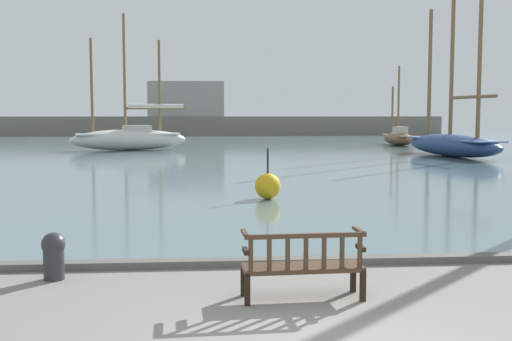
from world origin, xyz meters
TOP-DOWN VIEW (x-y plane):
  - harbor_water at (0.00, 44.00)m, footprint 100.00×80.00m
  - quay_edge_kerb at (0.00, 3.85)m, footprint 40.00×0.30m
  - park_bench at (-0.05, 1.92)m, footprint 1.63×0.61m
  - sailboat_nearest_port at (-6.20, 35.67)m, footprint 7.70×3.61m
  - sailboat_mid_starboard at (13.17, 40.76)m, footprint 1.62×6.38m
  - sailboat_mid_port at (12.32, 28.15)m, footprint 3.56×9.06m
  - mooring_bollard at (-3.58, 3.23)m, footprint 0.35×0.35m
  - channel_buoy at (0.41, 11.35)m, footprint 0.72×0.72m
  - far_breakwater at (-0.65, 63.73)m, footprint 49.39×2.40m

SIDE VIEW (x-z plane):
  - harbor_water at x=0.00m, z-range 0.00..0.08m
  - quay_edge_kerb at x=0.00m, z-range 0.00..0.12m
  - mooring_bollard at x=-3.58m, z-range 0.04..0.74m
  - channel_buoy at x=0.41m, z-range -0.27..1.16m
  - park_bench at x=-0.05m, z-range 0.01..0.93m
  - sailboat_mid_starboard at x=13.17m, z-range -2.28..3.61m
  - sailboat_mid_port at x=12.32m, z-range -4.43..6.27m
  - sailboat_nearest_port at x=-6.20m, z-range -3.40..5.30m
  - far_breakwater at x=-0.65m, z-range -1.31..4.59m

